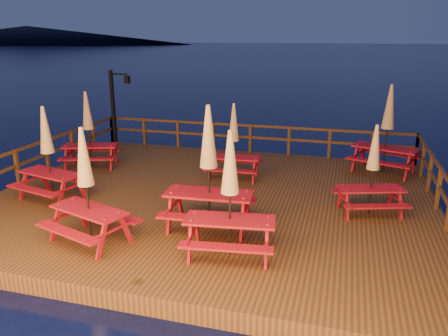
# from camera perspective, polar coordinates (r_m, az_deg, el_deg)

# --- Properties ---
(ground) EXTENTS (500.00, 500.00, 0.00)m
(ground) POSITION_cam_1_polar(r_m,az_deg,el_deg) (12.38, -1.50, -5.39)
(ground) COLOR black
(ground) RESTS_ON ground
(deck) EXTENTS (12.00, 10.00, 0.40)m
(deck) POSITION_cam_1_polar(r_m,az_deg,el_deg) (12.31, -1.51, -4.53)
(deck) COLOR #452416
(deck) RESTS_ON ground
(deck_piles) EXTENTS (11.44, 9.44, 1.40)m
(deck_piles) POSITION_cam_1_polar(r_m,az_deg,el_deg) (12.50, -1.49, -6.66)
(deck_piles) COLOR #392812
(deck_piles) RESTS_ON ground
(railing) EXTENTS (11.80, 9.75, 1.10)m
(railing) POSITION_cam_1_polar(r_m,az_deg,el_deg) (13.62, 0.68, 1.90)
(railing) COLOR #392812
(railing) RESTS_ON deck
(lamp_post) EXTENTS (0.85, 0.18, 3.00)m
(lamp_post) POSITION_cam_1_polar(r_m,az_deg,el_deg) (17.98, -13.90, 8.47)
(lamp_post) COLOR black
(lamp_post) RESTS_ON deck
(headland_left) EXTENTS (180.00, 84.00, 9.00)m
(headland_left) POSITION_cam_1_polar(r_m,az_deg,el_deg) (258.99, -24.28, 15.57)
(headland_left) COLOR black
(headland_left) RESTS_ON ground
(picnic_table_0) EXTENTS (2.12, 1.79, 2.88)m
(picnic_table_0) POSITION_cam_1_polar(r_m,az_deg,el_deg) (9.79, -2.01, 0.23)
(picnic_table_0) COLOR maroon
(picnic_table_0) RESTS_ON deck
(picnic_table_1) EXTENTS (2.13, 1.93, 2.53)m
(picnic_table_1) POSITION_cam_1_polar(r_m,az_deg,el_deg) (9.60, -17.57, -2.03)
(picnic_table_1) COLOR maroon
(picnic_table_1) RESTS_ON deck
(picnic_table_2) EXTENTS (2.08, 1.85, 2.56)m
(picnic_table_2) POSITION_cam_1_polar(r_m,az_deg,el_deg) (12.51, -22.03, 1.93)
(picnic_table_2) COLOR maroon
(picnic_table_2) RESTS_ON deck
(picnic_table_3) EXTENTS (1.72, 1.45, 2.35)m
(picnic_table_3) POSITION_cam_1_polar(r_m,az_deg,el_deg) (13.39, 1.27, 3.64)
(picnic_table_3) COLOR maroon
(picnic_table_3) RESTS_ON deck
(picnic_table_4) EXTENTS (2.43, 2.22, 2.85)m
(picnic_table_4) POSITION_cam_1_polar(r_m,az_deg,el_deg) (14.86, 20.56, 4.92)
(picnic_table_4) COLOR maroon
(picnic_table_4) RESTS_ON deck
(picnic_table_5) EXTENTS (1.92, 1.74, 2.27)m
(picnic_table_5) POSITION_cam_1_polar(r_m,az_deg,el_deg) (11.28, 18.86, -0.07)
(picnic_table_5) COLOR maroon
(picnic_table_5) RESTS_ON deck
(picnic_table_6) EXTENTS (2.00, 1.73, 2.60)m
(picnic_table_6) POSITION_cam_1_polar(r_m,az_deg,el_deg) (8.60, 0.78, -3.18)
(picnic_table_6) COLOR maroon
(picnic_table_6) RESTS_ON deck
(picnic_table_7) EXTENTS (2.15, 1.95, 2.55)m
(picnic_table_7) POSITION_cam_1_polar(r_m,az_deg,el_deg) (15.23, -17.29, 4.92)
(picnic_table_7) COLOR maroon
(picnic_table_7) RESTS_ON deck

